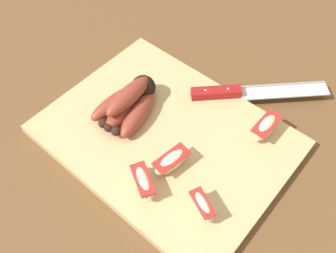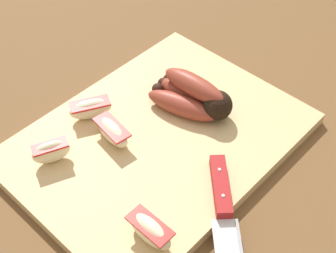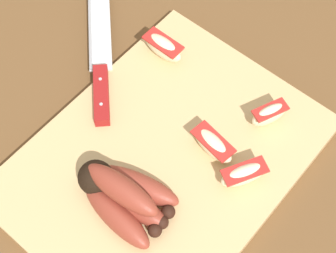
{
  "view_description": "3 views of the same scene",
  "coord_description": "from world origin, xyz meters",
  "px_view_note": "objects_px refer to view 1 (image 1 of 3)",
  "views": [
    {
      "loc": [
        -0.27,
        0.28,
        0.58
      ],
      "look_at": [
        -0.01,
        -0.02,
        0.03
      ],
      "focal_mm": 39.03,
      "sensor_mm": 36.0,
      "label": 1
    },
    {
      "loc": [
        -0.37,
        -0.37,
        0.58
      ],
      "look_at": [
        0.0,
        -0.02,
        0.04
      ],
      "focal_mm": 51.66,
      "sensor_mm": 36.0,
      "label": 2
    },
    {
      "loc": [
        0.25,
        0.21,
        0.71
      ],
      "look_at": [
        -0.03,
        -0.03,
        0.06
      ],
      "focal_mm": 57.54,
      "sensor_mm": 36.0,
      "label": 3
    }
  ],
  "objects_px": {
    "chefs_knife": "(240,92)",
    "apple_wedge_middle": "(202,206)",
    "banana_bunch": "(130,103)",
    "apple_wedge_far": "(172,161)",
    "apple_wedge_extra": "(143,182)",
    "apple_wedge_near": "(265,127)"
  },
  "relations": [
    {
      "from": "apple_wedge_middle",
      "to": "banana_bunch",
      "type": "bearing_deg",
      "value": -18.31
    },
    {
      "from": "chefs_knife",
      "to": "apple_wedge_middle",
      "type": "bearing_deg",
      "value": 110.7
    },
    {
      "from": "chefs_knife",
      "to": "apple_wedge_near",
      "type": "distance_m",
      "value": 0.1
    },
    {
      "from": "apple_wedge_near",
      "to": "apple_wedge_middle",
      "type": "xyz_separation_m",
      "value": [
        -0.01,
        0.2,
        0.0
      ]
    },
    {
      "from": "apple_wedge_extra",
      "to": "apple_wedge_far",
      "type": "bearing_deg",
      "value": -98.61
    },
    {
      "from": "apple_wedge_far",
      "to": "apple_wedge_extra",
      "type": "xyz_separation_m",
      "value": [
        0.01,
        0.06,
        0.0
      ]
    },
    {
      "from": "banana_bunch",
      "to": "chefs_knife",
      "type": "height_order",
      "value": "banana_bunch"
    },
    {
      "from": "apple_wedge_middle",
      "to": "apple_wedge_far",
      "type": "bearing_deg",
      "value": -20.06
    },
    {
      "from": "apple_wedge_near",
      "to": "apple_wedge_far",
      "type": "distance_m",
      "value": 0.18
    },
    {
      "from": "banana_bunch",
      "to": "apple_wedge_near",
      "type": "bearing_deg",
      "value": -151.81
    },
    {
      "from": "apple_wedge_extra",
      "to": "apple_wedge_near",
      "type": "bearing_deg",
      "value": -112.59
    },
    {
      "from": "chefs_knife",
      "to": "apple_wedge_middle",
      "type": "height_order",
      "value": "apple_wedge_middle"
    },
    {
      "from": "apple_wedge_middle",
      "to": "apple_wedge_extra",
      "type": "xyz_separation_m",
      "value": [
        0.1,
        0.03,
        -0.0
      ]
    },
    {
      "from": "banana_bunch",
      "to": "apple_wedge_extra",
      "type": "distance_m",
      "value": 0.17
    },
    {
      "from": "banana_bunch",
      "to": "apple_wedge_middle",
      "type": "xyz_separation_m",
      "value": [
        -0.23,
        0.08,
        -0.0
      ]
    },
    {
      "from": "apple_wedge_middle",
      "to": "apple_wedge_near",
      "type": "bearing_deg",
      "value": -88.34
    },
    {
      "from": "chefs_knife",
      "to": "banana_bunch",
      "type": "bearing_deg",
      "value": 51.75
    },
    {
      "from": "banana_bunch",
      "to": "apple_wedge_far",
      "type": "height_order",
      "value": "banana_bunch"
    },
    {
      "from": "apple_wedge_near",
      "to": "apple_wedge_far",
      "type": "xyz_separation_m",
      "value": [
        0.08,
        0.16,
        -0.0
      ]
    },
    {
      "from": "chefs_knife",
      "to": "apple_wedge_extra",
      "type": "bearing_deg",
      "value": 88.94
    },
    {
      "from": "apple_wedge_near",
      "to": "banana_bunch",
      "type": "bearing_deg",
      "value": 28.19
    },
    {
      "from": "apple_wedge_middle",
      "to": "apple_wedge_extra",
      "type": "relative_size",
      "value": 0.84
    }
  ]
}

